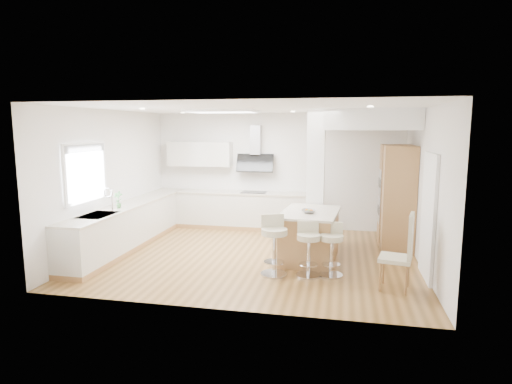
% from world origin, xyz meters
% --- Properties ---
extents(ground, '(6.00, 6.00, 0.00)m').
position_xyz_m(ground, '(0.00, 0.00, 0.00)').
color(ground, olive).
rests_on(ground, ground).
extents(ceiling, '(6.00, 5.00, 0.02)m').
position_xyz_m(ceiling, '(0.00, 0.00, 0.00)').
color(ceiling, white).
rests_on(ceiling, ground).
extents(wall_back, '(6.00, 0.04, 2.80)m').
position_xyz_m(wall_back, '(0.00, 2.50, 1.40)').
color(wall_back, silver).
rests_on(wall_back, ground).
extents(wall_left, '(0.04, 5.00, 2.80)m').
position_xyz_m(wall_left, '(-3.00, 0.00, 1.40)').
color(wall_left, silver).
rests_on(wall_left, ground).
extents(wall_right, '(0.04, 5.00, 2.80)m').
position_xyz_m(wall_right, '(3.00, 0.00, 1.40)').
color(wall_right, silver).
rests_on(wall_right, ground).
extents(skylight, '(4.10, 2.10, 0.06)m').
position_xyz_m(skylight, '(-0.79, 0.60, 2.77)').
color(skylight, white).
rests_on(skylight, ground).
extents(window_left, '(0.06, 1.28, 1.07)m').
position_xyz_m(window_left, '(-2.96, -0.90, 1.69)').
color(window_left, silver).
rests_on(window_left, ground).
extents(doorway_right, '(0.05, 1.00, 2.10)m').
position_xyz_m(doorway_right, '(2.97, -0.60, 1.00)').
color(doorway_right, '#4C463B').
rests_on(doorway_right, ground).
extents(counter_left, '(0.63, 4.50, 1.35)m').
position_xyz_m(counter_left, '(-2.70, 0.23, 0.46)').
color(counter_left, '#AB7D49').
rests_on(counter_left, ground).
extents(counter_back, '(3.62, 0.63, 2.50)m').
position_xyz_m(counter_back, '(-0.91, 2.22, 0.70)').
color(counter_back, '#AB7D49').
rests_on(counter_back, ground).
extents(pillar, '(0.35, 0.35, 2.80)m').
position_xyz_m(pillar, '(1.05, 0.95, 1.40)').
color(pillar, white).
rests_on(pillar, ground).
extents(soffit, '(1.78, 2.20, 0.40)m').
position_xyz_m(soffit, '(2.10, 1.40, 2.60)').
color(soffit, white).
rests_on(soffit, ground).
extents(oven_column, '(0.63, 1.21, 2.10)m').
position_xyz_m(oven_column, '(2.68, 1.23, 1.05)').
color(oven_column, '#AB7D49').
rests_on(oven_column, ground).
extents(peninsula, '(1.12, 1.58, 0.99)m').
position_xyz_m(peninsula, '(1.02, -0.00, 0.46)').
color(peninsula, '#AB7D49').
rests_on(peninsula, ground).
extents(bar_stool_a, '(0.58, 0.58, 1.01)m').
position_xyz_m(bar_stool_a, '(0.50, -0.97, 0.57)').
color(bar_stool_a, silver).
rests_on(bar_stool_a, ground).
extents(bar_stool_b, '(0.47, 0.47, 0.91)m').
position_xyz_m(bar_stool_b, '(1.07, -0.91, 0.51)').
color(bar_stool_b, silver).
rests_on(bar_stool_b, ground).
extents(bar_stool_c, '(0.42, 0.42, 0.89)m').
position_xyz_m(bar_stool_c, '(1.45, -0.82, 0.50)').
color(bar_stool_c, silver).
rests_on(bar_stool_c, ground).
extents(dining_chair, '(0.55, 0.55, 1.19)m').
position_xyz_m(dining_chair, '(2.51, -1.27, 0.64)').
color(dining_chair, beige).
rests_on(dining_chair, ground).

